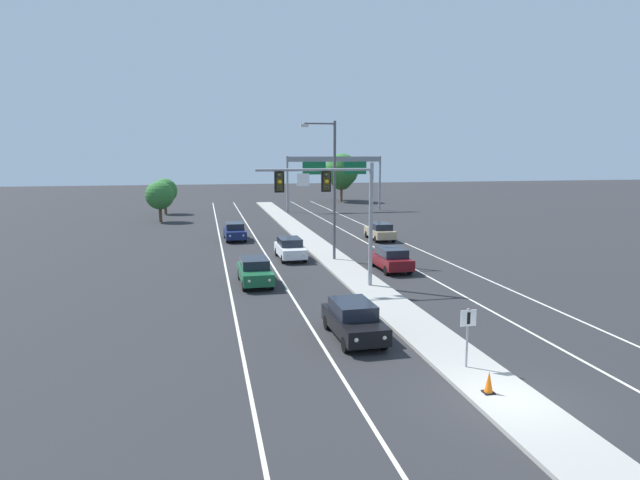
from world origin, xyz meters
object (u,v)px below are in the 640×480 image
car_receding_tan (380,231)px  car_oncoming_navy (235,231)px  overhead_signal_mast (335,199)px  tree_far_left_a (165,191)px  tree_far_right_b (341,179)px  traffic_cone_median_nose (489,382)px  highway_sign_gantry (335,166)px  street_lamp_median (332,182)px  car_oncoming_black (354,320)px  car_oncoming_white (290,248)px  tree_far_right_a (342,170)px  tree_far_left_b (160,195)px  car_oncoming_green (255,271)px  median_sign_post (468,329)px  car_receding_darkred (391,258)px

car_receding_tan → car_oncoming_navy: bearing=168.1°
overhead_signal_mast → tree_far_left_a: (-12.34, 44.12, -2.28)m
car_receding_tan → tree_far_right_b: tree_far_right_b is taller
traffic_cone_median_nose → highway_sign_gantry: highway_sign_gantry is taller
street_lamp_median → car_receding_tan: street_lamp_median is taller
car_oncoming_black → tree_far_right_b: tree_far_right_b is taller
overhead_signal_mast → tree_far_right_b: bearing=75.6°
car_oncoming_white → tree_far_right_a: (15.82, 47.22, 4.33)m
car_oncoming_black → highway_sign_gantry: (11.40, 51.60, 5.34)m
overhead_signal_mast → tree_far_right_b: (15.46, 60.24, -1.66)m
car_oncoming_black → tree_far_right_b: size_ratio=0.81×
overhead_signal_mast → traffic_cone_median_nose: bearing=-84.1°
car_oncoming_black → tree_far_left_a: 53.85m
overhead_signal_mast → car_oncoming_navy: bearing=103.2°
street_lamp_median → tree_far_right_b: (13.73, 51.85, -2.15)m
car_oncoming_black → car_oncoming_navy: same height
car_oncoming_navy → tree_far_left_b: 17.39m
overhead_signal_mast → tree_far_right_b: 62.22m
street_lamp_median → tree_far_right_b: street_lamp_median is taller
street_lamp_median → car_oncoming_navy: 14.12m
overhead_signal_mast → tree_far_left_b: overhead_signal_mast is taller
car_oncoming_white → tree_far_right_b: tree_far_right_b is taller
car_oncoming_black → tree_far_right_b: (16.66, 68.77, 2.83)m
car_oncoming_green → car_oncoming_navy: bearing=90.8°
tree_far_right_b → traffic_cone_median_nose: bearing=-100.5°
median_sign_post → car_oncoming_green: size_ratio=0.49×
car_oncoming_navy → highway_sign_gantry: size_ratio=0.34×
car_receding_tan → traffic_cone_median_nose: 32.95m
car_oncoming_green → car_oncoming_white: 8.25m
highway_sign_gantry → tree_far_left_a: size_ratio=2.86×
street_lamp_median → car_oncoming_navy: bearing=119.0°
car_receding_tan → tree_far_left_a: size_ratio=0.97×
median_sign_post → tree_far_right_b: bearing=79.5°
street_lamp_median → highway_sign_gantry: 35.70m
median_sign_post → car_oncoming_navy: size_ratio=0.49×
tree_far_left_b → median_sign_post: bearing=-73.6°
overhead_signal_mast → car_oncoming_black: 9.71m
car_receding_darkred → tree_far_right_b: (10.53, 55.85, 2.83)m
median_sign_post → highway_sign_gantry: (8.32, 55.92, 4.58)m
car_receding_tan → tree_far_left_a: tree_far_left_a is taller
car_oncoming_white → car_receding_tan: (9.47, 7.39, 0.00)m
overhead_signal_mast → car_oncoming_black: (-1.20, -8.53, -4.49)m
tree_far_right_a → car_oncoming_black: bearing=-103.6°
car_oncoming_green → highway_sign_gantry: (14.63, 40.80, 5.34)m
car_oncoming_green → car_oncoming_white: size_ratio=1.00×
car_oncoming_white → traffic_cone_median_nose: bearing=-83.9°
car_receding_darkred → tree_far_right_b: 56.91m
street_lamp_median → car_oncoming_white: street_lamp_median is taller
street_lamp_median → car_receding_darkred: (3.20, -4.00, -4.97)m
tree_far_right_b → street_lamp_median: bearing=-104.8°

